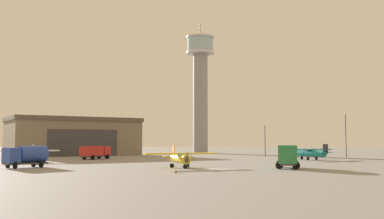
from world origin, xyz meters
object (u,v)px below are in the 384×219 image
Objects in this scene: control_tower at (200,81)px; truck_fuel_tanker_blue at (26,155)px; airplane_teal at (312,153)px; truck_box_red at (95,152)px; traffic_cone_near_left at (176,170)px; truck_box_green at (288,156)px; airplane_yellow at (180,158)px; light_post_east at (265,137)px; airplane_white at (29,154)px; light_post_west at (346,131)px.

truck_fuel_tanker_blue is (-23.03, -72.50, -20.04)m from control_tower.
airplane_teal is 42.65m from truck_box_red.
airplane_teal is at bearing 55.24° from traffic_cone_near_left.
airplane_teal is 1.61× the size of truck_box_green.
truck_fuel_tanker_blue is (-45.16, -25.45, 0.26)m from airplane_teal.
airplane_yellow is at bearing 90.76° from traffic_cone_near_left.
airplane_yellow reaches higher than truck_box_red.
traffic_cone_near_left is (-17.20, -51.85, -4.26)m from light_post_east.
light_post_east is at bearing 6.43° from truck_box_green.
light_post_east is at bearing 71.65° from traffic_cone_near_left.
truck_box_green is at bearing -93.61° from light_post_east.
light_post_east is at bearing -38.81° from truck_box_red.
control_tower is 55.81m from airplane_teal.
control_tower is 3.77× the size of airplane_white.
truck_box_red is 40.95m from traffic_cone_near_left.
light_post_east reaches higher than airplane_white.
light_post_west is 16.50× the size of traffic_cone_near_left.
control_tower is 49.65m from light_post_west.
truck_box_green is (12.81, -72.82, -20.05)m from control_tower.
light_post_west reaches higher than airplane_yellow.
airplane_white is 1.81× the size of truck_fuel_tanker_blue.
airplane_teal is 41.73m from traffic_cone_near_left.
truck_box_green reaches higher than truck_box_red.
airplane_white is 1.05× the size of light_post_west.
truck_fuel_tanker_blue is 0.77× the size of light_post_east.
light_post_west is at bearing 117.78° from airplane_yellow.
light_post_east is at bearing -179.37° from truck_fuel_tanker_blue.
airplane_white is 52.49m from light_post_east.
light_post_east is (15.54, -29.46, -17.19)m from control_tower.
truck_box_red is at bearing 133.83° from airplane_white.
light_post_east reaches higher than traffic_cone_near_left.
truck_box_green is (41.81, -15.77, 0.26)m from airplane_white.
light_post_east is (-17.40, 4.11, -1.30)m from light_post_west.
traffic_cone_near_left is (21.37, -8.82, -1.40)m from truck_fuel_tanker_blue.
control_tower is at bearing 158.71° from airplane_yellow.
truck_box_green is 0.60× the size of light_post_west.
truck_box_green is 9.83× the size of traffic_cone_near_left.
control_tower is at bearing 88.83° from traffic_cone_near_left.
truck_box_green is 0.86× the size of truck_box_red.
airplane_teal is 34.32m from airplane_yellow.
airplane_white is at bearing 138.42° from traffic_cone_near_left.
traffic_cone_near_left is at bearing 111.60° from airplane_teal.
truck_box_red is at bearing -142.80° from truck_fuel_tanker_blue.
truck_fuel_tanker_blue is at bearing -107.63° from airplane_yellow.
truck_fuel_tanker_blue is 0.84× the size of truck_box_red.
light_post_west is (20.14, 39.25, 4.15)m from truck_box_green.
airplane_yellow is (-23.91, -24.62, -0.04)m from airplane_teal.
control_tower reaches higher than traffic_cone_near_left.
airplane_yellow is at bearing -91.43° from control_tower.
traffic_cone_near_left is at bearing 37.47° from airplane_white.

